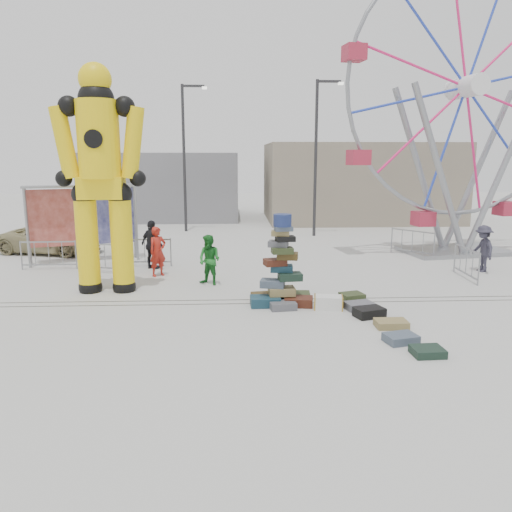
{
  "coord_description": "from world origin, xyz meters",
  "views": [
    {
      "loc": [
        -1.34,
        -13.24,
        4.18
      ],
      "look_at": [
        -0.65,
        1.5,
        1.22
      ],
      "focal_mm": 35.0,
      "sensor_mm": 36.0,
      "label": 1
    }
  ],
  "objects_px": {
    "ferris_wheel": "(464,110)",
    "barricade_dummy_c": "(145,252)",
    "barricade_wheel_back": "(412,242)",
    "pedestrian_black": "(152,245)",
    "crash_test_dummy": "(101,172)",
    "pedestrian_green": "(209,260)",
    "lamp_post_left": "(186,151)",
    "lamp_post_right": "(318,150)",
    "parked_suv": "(51,239)",
    "barricade_wheel_front": "(466,263)",
    "barricade_dummy_a": "(49,255)",
    "steamer_trunk": "(328,302)",
    "pedestrian_red": "(158,252)",
    "banner_scaffold": "(82,205)",
    "barricade_dummy_b": "(105,258)",
    "suitcase_tower": "(281,279)",
    "pedestrian_grey": "(483,249)"
  },
  "relations": [
    {
      "from": "banner_scaffold",
      "to": "barricade_wheel_front",
      "type": "bearing_deg",
      "value": -32.59
    },
    {
      "from": "banner_scaffold",
      "to": "steamer_trunk",
      "type": "height_order",
      "value": "banner_scaffold"
    },
    {
      "from": "banner_scaffold",
      "to": "pedestrian_green",
      "type": "distance_m",
      "value": 6.59
    },
    {
      "from": "barricade_wheel_front",
      "to": "pedestrian_grey",
      "type": "relative_size",
      "value": 1.16
    },
    {
      "from": "pedestrian_black",
      "to": "crash_test_dummy",
      "type": "bearing_deg",
      "value": 112.84
    },
    {
      "from": "steamer_trunk",
      "to": "barricade_wheel_back",
      "type": "relative_size",
      "value": 0.39
    },
    {
      "from": "pedestrian_red",
      "to": "banner_scaffold",
      "type": "bearing_deg",
      "value": 103.75
    },
    {
      "from": "pedestrian_red",
      "to": "suitcase_tower",
      "type": "bearing_deg",
      "value": -80.76
    },
    {
      "from": "suitcase_tower",
      "to": "crash_test_dummy",
      "type": "xyz_separation_m",
      "value": [
        -5.34,
        1.61,
        3.0
      ]
    },
    {
      "from": "ferris_wheel",
      "to": "barricade_dummy_c",
      "type": "xyz_separation_m",
      "value": [
        -13.13,
        -2.19,
        -5.55
      ]
    },
    {
      "from": "lamp_post_left",
      "to": "ferris_wheel",
      "type": "height_order",
      "value": "ferris_wheel"
    },
    {
      "from": "crash_test_dummy",
      "to": "ferris_wheel",
      "type": "bearing_deg",
      "value": 21.83
    },
    {
      "from": "crash_test_dummy",
      "to": "lamp_post_left",
      "type": "bearing_deg",
      "value": 82.66
    },
    {
      "from": "barricade_wheel_back",
      "to": "pedestrian_black",
      "type": "xyz_separation_m",
      "value": [
        -10.73,
        -2.16,
        0.37
      ]
    },
    {
      "from": "suitcase_tower",
      "to": "banner_scaffold",
      "type": "xyz_separation_m",
      "value": [
        -7.31,
        6.14,
        1.59
      ]
    },
    {
      "from": "barricade_dummy_c",
      "to": "pedestrian_grey",
      "type": "distance_m",
      "value": 12.65
    },
    {
      "from": "lamp_post_right",
      "to": "banner_scaffold",
      "type": "bearing_deg",
      "value": -148.69
    },
    {
      "from": "barricade_wheel_back",
      "to": "parked_suv",
      "type": "relative_size",
      "value": 0.45
    },
    {
      "from": "lamp_post_right",
      "to": "barricade_dummy_b",
      "type": "xyz_separation_m",
      "value": [
        -9.1,
        -8.25,
        -3.93
      ]
    },
    {
      "from": "lamp_post_left",
      "to": "parked_suv",
      "type": "bearing_deg",
      "value": -130.86
    },
    {
      "from": "lamp_post_left",
      "to": "barricade_dummy_c",
      "type": "height_order",
      "value": "lamp_post_left"
    },
    {
      "from": "ferris_wheel",
      "to": "barricade_wheel_front",
      "type": "xyz_separation_m",
      "value": [
        -1.65,
        -4.66,
        -5.55
      ]
    },
    {
      "from": "ferris_wheel",
      "to": "lamp_post_left",
      "type": "bearing_deg",
      "value": 140.88
    },
    {
      "from": "lamp_post_right",
      "to": "parked_suv",
      "type": "xyz_separation_m",
      "value": [
        -12.4,
        -4.25,
        -3.86
      ]
    },
    {
      "from": "pedestrian_green",
      "to": "banner_scaffold",
      "type": "bearing_deg",
      "value": 177.01
    },
    {
      "from": "pedestrian_green",
      "to": "lamp_post_right",
      "type": "bearing_deg",
      "value": 96.48
    },
    {
      "from": "ferris_wheel",
      "to": "pedestrian_red",
      "type": "bearing_deg",
      "value": -172.37
    },
    {
      "from": "lamp_post_left",
      "to": "ferris_wheel",
      "type": "bearing_deg",
      "value": -29.79
    },
    {
      "from": "pedestrian_red",
      "to": "pedestrian_grey",
      "type": "xyz_separation_m",
      "value": [
        11.82,
        0.14,
        -0.02
      ]
    },
    {
      "from": "barricade_wheel_front",
      "to": "barricade_dummy_a",
      "type": "bearing_deg",
      "value": 84.53
    },
    {
      "from": "parked_suv",
      "to": "ferris_wheel",
      "type": "bearing_deg",
      "value": -78.01
    },
    {
      "from": "suitcase_tower",
      "to": "banner_scaffold",
      "type": "relative_size",
      "value": 0.61
    },
    {
      "from": "pedestrian_red",
      "to": "parked_suv",
      "type": "relative_size",
      "value": 0.4
    },
    {
      "from": "pedestrian_red",
      "to": "pedestrian_black",
      "type": "height_order",
      "value": "pedestrian_black"
    },
    {
      "from": "parked_suv",
      "to": "pedestrian_red",
      "type": "bearing_deg",
      "value": -116.16
    },
    {
      "from": "barricade_wheel_back",
      "to": "pedestrian_grey",
      "type": "xyz_separation_m",
      "value": [
        1.48,
        -3.18,
        0.31
      ]
    },
    {
      "from": "crash_test_dummy",
      "to": "barricade_wheel_front",
      "type": "bearing_deg",
      "value": 4.26
    },
    {
      "from": "ferris_wheel",
      "to": "suitcase_tower",
      "type": "bearing_deg",
      "value": -147.77
    },
    {
      "from": "steamer_trunk",
      "to": "pedestrian_green",
      "type": "bearing_deg",
      "value": 149.55
    },
    {
      "from": "steamer_trunk",
      "to": "pedestrian_grey",
      "type": "distance_m",
      "value": 7.86
    },
    {
      "from": "pedestrian_black",
      "to": "lamp_post_right",
      "type": "bearing_deg",
      "value": -95.14
    },
    {
      "from": "lamp_post_left",
      "to": "barricade_wheel_front",
      "type": "distance_m",
      "value": 16.3
    },
    {
      "from": "lamp_post_left",
      "to": "barricade_dummy_a",
      "type": "xyz_separation_m",
      "value": [
        -4.34,
        -9.59,
        -3.93
      ]
    },
    {
      "from": "steamer_trunk",
      "to": "pedestrian_red",
      "type": "xyz_separation_m",
      "value": [
        -5.3,
        4.18,
        0.7
      ]
    },
    {
      "from": "lamp_post_left",
      "to": "banner_scaffold",
      "type": "height_order",
      "value": "lamp_post_left"
    },
    {
      "from": "pedestrian_black",
      "to": "pedestrian_grey",
      "type": "relative_size",
      "value": 1.07
    },
    {
      "from": "barricade_dummy_c",
      "to": "barricade_wheel_front",
      "type": "height_order",
      "value": "same"
    },
    {
      "from": "crash_test_dummy",
      "to": "parked_suv",
      "type": "distance_m",
      "value": 8.32
    },
    {
      "from": "barricade_wheel_back",
      "to": "pedestrian_green",
      "type": "distance_m",
      "value": 9.66
    },
    {
      "from": "suitcase_tower",
      "to": "barricade_dummy_a",
      "type": "xyz_separation_m",
      "value": [
        -8.28,
        4.86,
        -0.18
      ]
    }
  ]
}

